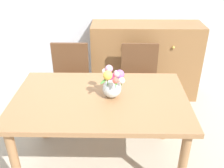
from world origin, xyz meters
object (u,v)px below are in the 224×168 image
object	(u,v)px
dining_table	(100,107)
dresser	(145,61)
flower_vase	(112,84)
chair_right	(139,78)
chair_left	(70,77)

from	to	relation	value
dining_table	dresser	xyz separation A→B (m)	(0.52, 1.33, -0.15)
dresser	flower_vase	size ratio (longest dim) A/B	5.25
dining_table	chair_right	world-z (taller)	chair_right
dining_table	chair_right	distance (m)	0.90
dining_table	flower_vase	distance (m)	0.24
dresser	flower_vase	bearing A→B (deg)	-107.68
chair_right	flower_vase	distance (m)	0.90
dresser	flower_vase	xyz separation A→B (m)	(-0.42, -1.31, 0.37)
chair_left	flower_vase	size ratio (longest dim) A/B	3.36
dining_table	chair_left	distance (m)	0.90
chair_right	flower_vase	size ratio (longest dim) A/B	3.36
chair_left	dresser	xyz separation A→B (m)	(0.92, 0.53, -0.02)
chair_right	dining_table	bearing A→B (deg)	63.35
flower_vase	dresser	bearing A→B (deg)	72.32
chair_right	dresser	distance (m)	0.54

